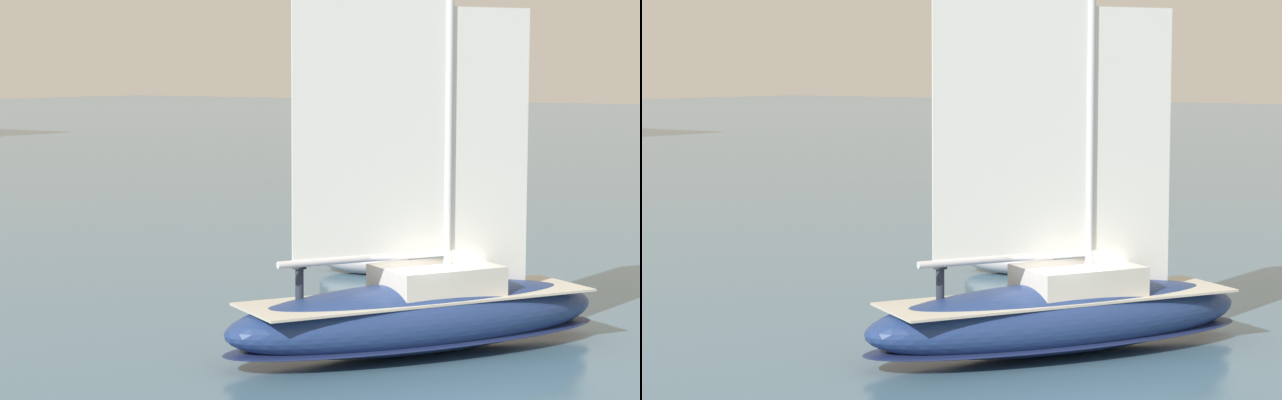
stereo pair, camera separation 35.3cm
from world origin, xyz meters
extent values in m
plane|color=#42667F|center=(0.00, 0.00, 0.00)|extent=(400.00, 400.00, 0.00)
ellipsoid|color=navy|center=(0.00, 0.00, 0.88)|extent=(10.49, 7.45, 1.76)
ellipsoid|color=#19234C|center=(0.00, 0.00, 0.40)|extent=(10.60, 7.53, 0.21)
cube|color=#BCB7A8|center=(0.00, 0.00, 1.39)|extent=(9.18, 6.46, 0.06)
cube|color=beige|center=(0.46, -0.24, 1.79)|extent=(3.51, 3.16, 0.72)
cylinder|color=silver|center=(0.73, -0.39, 7.89)|extent=(0.21, 0.21, 12.94)
cylinder|color=silver|center=(-1.32, 0.71, 2.46)|extent=(4.19, 2.36, 0.18)
cube|color=white|center=(-1.16, 0.62, 7.76)|extent=(3.79, 2.05, 10.61)
cube|color=white|center=(1.82, -0.98, 4.98)|extent=(2.02, 1.10, 7.12)
cylinder|color=#232838|center=(-2.57, 1.78, 1.85)|extent=(0.27, 0.27, 0.85)
cylinder|color=#262628|center=(-2.57, 1.78, 2.60)|extent=(0.46, 0.46, 0.65)
sphere|color=tan|center=(-2.57, 1.78, 3.04)|extent=(0.24, 0.24, 0.24)
ellipsoid|color=#99999E|center=(9.12, 7.54, 0.40)|extent=(1.94, 3.54, 0.80)
cube|color=black|center=(8.82, 9.10, 0.84)|extent=(0.27, 0.24, 0.88)
cube|color=#28333D|center=(9.18, 7.21, 0.96)|extent=(0.70, 0.36, 0.48)
camera|label=1|loc=(-26.23, -15.64, 7.07)|focal=70.00mm
camera|label=2|loc=(-26.03, -15.92, 7.07)|focal=70.00mm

